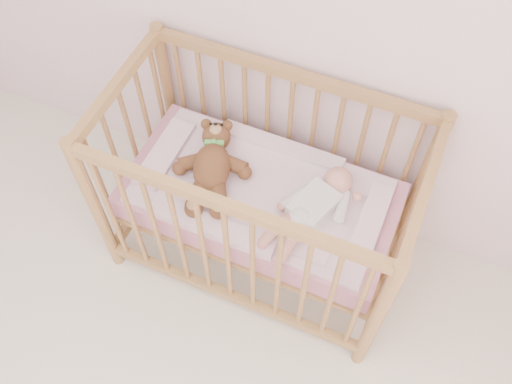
% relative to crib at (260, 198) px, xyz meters
% --- Properties ---
extents(crib, '(1.36, 0.76, 1.00)m').
position_rel_crib_xyz_m(crib, '(0.00, 0.00, 0.00)').
color(crib, tan).
rests_on(crib, floor).
extents(mattress, '(1.22, 0.62, 0.13)m').
position_rel_crib_xyz_m(mattress, '(0.00, 0.00, -0.01)').
color(mattress, pink).
rests_on(mattress, crib).
extents(blanket, '(1.10, 0.58, 0.06)m').
position_rel_crib_xyz_m(blanket, '(0.00, 0.00, 0.06)').
color(blanket, pink).
rests_on(blanket, mattress).
extents(baby, '(0.44, 0.62, 0.14)m').
position_rel_crib_xyz_m(baby, '(0.26, -0.02, 0.14)').
color(baby, white).
rests_on(baby, blanket).
extents(teddy_bear, '(0.52, 0.62, 0.15)m').
position_rel_crib_xyz_m(teddy_bear, '(-0.23, -0.02, 0.15)').
color(teddy_bear, brown).
rests_on(teddy_bear, blanket).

